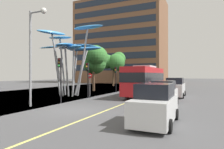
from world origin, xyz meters
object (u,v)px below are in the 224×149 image
object	(u,v)px
car_parked_near	(155,105)
no_entry_sign	(90,81)
car_parked_mid	(164,94)
traffic_light_island_mid	(116,74)
leaf_sculpture	(72,46)
traffic_light_kerb_far	(87,73)
traffic_light_kerb_near	(60,71)
street_lamp	(34,45)
red_bus	(145,80)
car_parked_far	(175,88)

from	to	relation	value
car_parked_near	no_entry_sign	bearing A→B (deg)	135.72
car_parked_mid	no_entry_sign	xyz separation A→B (m)	(-8.65, 2.85, 0.84)
traffic_light_island_mid	car_parked_mid	distance (m)	12.05
leaf_sculpture	traffic_light_kerb_far	xyz separation A→B (m)	(3.01, -1.31, -3.19)
traffic_light_kerb_near	street_lamp	bearing A→B (deg)	-108.16
traffic_light_kerb_far	car_parked_mid	xyz separation A→B (m)	(8.22, -1.66, -1.76)
car_parked_near	traffic_light_island_mid	bearing A→B (deg)	119.84
car_parked_mid	street_lamp	size ratio (longest dim) A/B	0.56
red_bus	traffic_light_island_mid	world-z (taller)	traffic_light_island_mid
car_parked_near	street_lamp	xyz separation A→B (m)	(-9.65, 1.32, 3.85)
red_bus	traffic_light_kerb_far	distance (m)	6.76
traffic_light_kerb_near	traffic_light_island_mid	xyz separation A→B (m)	(0.34, 11.43, -0.28)
traffic_light_kerb_far	car_parked_mid	bearing A→B (deg)	-11.39
car_parked_far	car_parked_near	bearing A→B (deg)	-88.04
car_parked_far	leaf_sculpture	bearing A→B (deg)	-161.12
traffic_light_kerb_far	car_parked_near	size ratio (longest dim) A/B	0.87
traffic_light_kerb_far	traffic_light_kerb_near	bearing A→B (deg)	-91.97
leaf_sculpture	street_lamp	bearing A→B (deg)	-74.67
red_bus	car_parked_near	xyz separation A→B (m)	(3.67, -12.15, -0.96)
traffic_light_kerb_near	traffic_light_kerb_far	size ratio (longest dim) A/B	1.05
car_parked_near	red_bus	bearing A→B (deg)	106.83
traffic_light_kerb_near	car_parked_far	size ratio (longest dim) A/B	0.86
traffic_light_kerb_far	traffic_light_island_mid	size ratio (longest dim) A/B	1.06
street_lamp	traffic_light_island_mid	bearing A→B (deg)	85.55
red_bus	traffic_light_island_mid	bearing A→B (deg)	150.13
leaf_sculpture	car_parked_far	bearing A→B (deg)	18.88
red_bus	street_lamp	world-z (taller)	street_lamp
leaf_sculpture	car_parked_near	distance (m)	15.68
traffic_light_kerb_near	car_parked_mid	world-z (taller)	traffic_light_kerb_near
traffic_light_kerb_far	street_lamp	distance (m)	6.86
red_bus	street_lamp	distance (m)	12.71
traffic_light_kerb_far	no_entry_sign	world-z (taller)	traffic_light_kerb_far
no_entry_sign	traffic_light_kerb_far	bearing A→B (deg)	-70.25
traffic_light_kerb_far	car_parked_mid	size ratio (longest dim) A/B	0.89
red_bus	car_parked_near	distance (m)	12.73
traffic_light_kerb_far	traffic_light_island_mid	bearing A→B (deg)	88.49
red_bus	no_entry_sign	xyz separation A→B (m)	(-5.53, -3.17, -0.14)
leaf_sculpture	traffic_light_island_mid	xyz separation A→B (m)	(3.20, 5.88, -3.34)
car_parked_near	no_entry_sign	world-z (taller)	no_entry_sign
car_parked_mid	no_entry_sign	bearing A→B (deg)	161.76
car_parked_near	no_entry_sign	distance (m)	12.89
traffic_light_kerb_near	leaf_sculpture	bearing A→B (deg)	117.23
car_parked_near	street_lamp	bearing A→B (deg)	172.21
leaf_sculpture	street_lamp	distance (m)	8.14
car_parked_near	car_parked_far	distance (m)	12.98
leaf_sculpture	traffic_light_island_mid	size ratio (longest dim) A/B	2.62
traffic_light_kerb_near	car_parked_mid	size ratio (longest dim) A/B	0.93
red_bus	car_parked_near	bearing A→B (deg)	-73.17
traffic_light_kerb_near	street_lamp	size ratio (longest dim) A/B	0.52
red_bus	traffic_light_kerb_near	size ratio (longest dim) A/B	2.46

